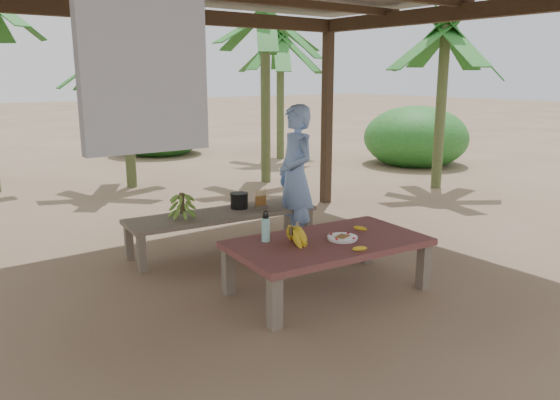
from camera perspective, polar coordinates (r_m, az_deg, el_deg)
ground at (r=5.38m, az=-1.58°, el=-8.75°), size 80.00×80.00×0.00m
work_table at (r=5.09m, az=5.01°, el=-4.89°), size 1.89×1.17×0.50m
bench at (r=6.30m, az=-6.01°, el=-1.79°), size 2.25×0.81×0.45m
ripe_banana_bunch at (r=4.89m, az=1.16°, el=-3.68°), size 0.37×0.35×0.18m
plate at (r=5.08m, az=6.53°, el=-3.97°), size 0.28×0.28×0.04m
loose_banana_front at (r=4.79m, az=8.33°, el=-5.04°), size 0.18×0.07×0.04m
loose_banana_side at (r=5.41m, az=8.38°, el=-2.94°), size 0.12×0.13×0.04m
water_flask at (r=4.98m, az=-1.51°, el=-3.00°), size 0.08×0.08×0.29m
green_banana_stalk at (r=6.07m, az=-10.19°, el=-0.51°), size 0.28×0.28×0.30m
cooking_pot at (r=6.45m, az=-4.29°, el=-0.09°), size 0.21×0.21×0.18m
skewer_rack at (r=6.43m, az=-2.03°, el=0.17°), size 0.19×0.10×0.24m
woman at (r=6.40m, az=1.65°, el=2.52°), size 0.51×0.67×1.67m
banana_plant_ne at (r=10.27m, az=-1.57°, el=17.59°), size 1.80×1.80×3.32m
banana_plant_n at (r=10.09m, az=-15.97°, el=14.16°), size 1.80×1.80×2.77m
banana_plant_e at (r=10.08m, az=16.86°, el=15.49°), size 1.80×1.80×3.02m
banana_plant_far at (r=13.21m, az=0.03°, el=15.52°), size 1.80×1.80×3.07m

